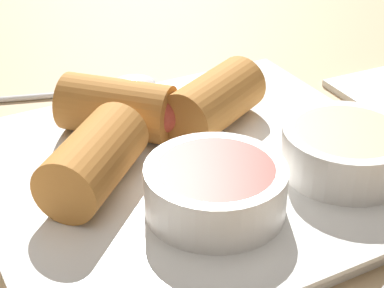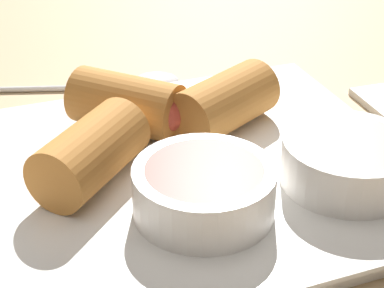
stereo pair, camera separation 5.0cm
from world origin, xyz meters
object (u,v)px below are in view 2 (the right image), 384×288
object	(u,v)px
dipping_bowl_near	(204,189)
serving_plate	(192,175)
dipping_bowl_far	(348,160)
spoon	(138,83)

from	to	relation	value
dipping_bowl_near	serving_plate	bearing A→B (deg)	-102.49
serving_plate	dipping_bowl_far	xyz separation A→B (cm)	(-8.79, 5.32, 2.41)
serving_plate	dipping_bowl_near	xyz separation A→B (cm)	(1.14, 5.14, 2.41)
serving_plate	dipping_bowl_near	bearing A→B (deg)	77.51
dipping_bowl_far	spoon	size ratio (longest dim) A/B	0.45
serving_plate	spoon	size ratio (longest dim) A/B	1.52
dipping_bowl_near	dipping_bowl_far	bearing A→B (deg)	179.00
serving_plate	dipping_bowl_far	world-z (taller)	dipping_bowl_far
dipping_bowl_near	dipping_bowl_far	size ratio (longest dim) A/B	1.00
dipping_bowl_far	spoon	distance (cm)	22.84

